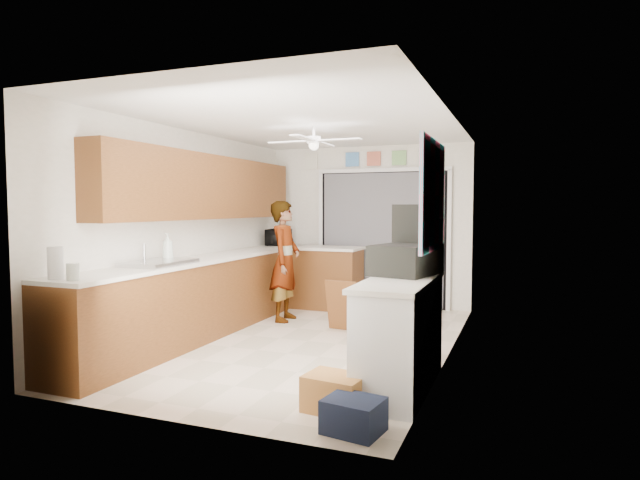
% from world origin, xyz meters
% --- Properties ---
extents(floor, '(5.00, 5.00, 0.00)m').
position_xyz_m(floor, '(0.00, 0.00, 0.00)').
color(floor, beige).
rests_on(floor, ground).
extents(ceiling, '(5.00, 5.00, 0.00)m').
position_xyz_m(ceiling, '(0.00, 0.00, 2.50)').
color(ceiling, white).
rests_on(ceiling, ground).
extents(wall_back, '(3.20, 0.00, 3.20)m').
position_xyz_m(wall_back, '(0.00, 2.50, 1.25)').
color(wall_back, white).
rests_on(wall_back, ground).
extents(wall_front, '(3.20, 0.00, 3.20)m').
position_xyz_m(wall_front, '(0.00, -2.50, 1.25)').
color(wall_front, white).
rests_on(wall_front, ground).
extents(wall_left, '(0.00, 5.00, 5.00)m').
position_xyz_m(wall_left, '(-1.60, 0.00, 1.25)').
color(wall_left, white).
rests_on(wall_left, ground).
extents(wall_right, '(0.00, 5.00, 5.00)m').
position_xyz_m(wall_right, '(1.60, 0.00, 1.25)').
color(wall_right, white).
rests_on(wall_right, ground).
extents(left_base_cabinets, '(0.60, 4.80, 0.90)m').
position_xyz_m(left_base_cabinets, '(-1.30, 0.00, 0.45)').
color(left_base_cabinets, brown).
rests_on(left_base_cabinets, floor).
extents(left_countertop, '(0.62, 4.80, 0.04)m').
position_xyz_m(left_countertop, '(-1.29, 0.00, 0.92)').
color(left_countertop, white).
rests_on(left_countertop, left_base_cabinets).
extents(upper_cabinets, '(0.32, 4.00, 0.80)m').
position_xyz_m(upper_cabinets, '(-1.44, 0.20, 1.80)').
color(upper_cabinets, brown).
rests_on(upper_cabinets, wall_left).
extents(sink_basin, '(0.50, 0.76, 0.06)m').
position_xyz_m(sink_basin, '(-1.29, -1.00, 0.95)').
color(sink_basin, silver).
rests_on(sink_basin, left_countertop).
extents(faucet, '(0.03, 0.03, 0.22)m').
position_xyz_m(faucet, '(-1.48, -1.00, 1.05)').
color(faucet, silver).
rests_on(faucet, left_countertop).
extents(peninsula_base, '(1.00, 0.60, 0.90)m').
position_xyz_m(peninsula_base, '(-0.50, 2.00, 0.45)').
color(peninsula_base, brown).
rests_on(peninsula_base, floor).
extents(peninsula_top, '(1.04, 0.64, 0.04)m').
position_xyz_m(peninsula_top, '(-0.50, 2.00, 0.92)').
color(peninsula_top, white).
rests_on(peninsula_top, peninsula_base).
extents(back_opening_recess, '(2.00, 0.06, 2.10)m').
position_xyz_m(back_opening_recess, '(0.25, 2.47, 1.05)').
color(back_opening_recess, black).
rests_on(back_opening_recess, wall_back).
extents(curtain_panel, '(1.90, 0.03, 2.05)m').
position_xyz_m(curtain_panel, '(0.25, 2.43, 1.05)').
color(curtain_panel, slate).
rests_on(curtain_panel, wall_back).
extents(door_trim_left, '(0.06, 0.04, 2.10)m').
position_xyz_m(door_trim_left, '(-0.77, 2.44, 1.05)').
color(door_trim_left, white).
rests_on(door_trim_left, wall_back).
extents(door_trim_right, '(0.06, 0.04, 2.10)m').
position_xyz_m(door_trim_right, '(1.27, 2.44, 1.05)').
color(door_trim_right, white).
rests_on(door_trim_right, wall_back).
extents(door_trim_head, '(2.10, 0.04, 0.06)m').
position_xyz_m(door_trim_head, '(0.25, 2.44, 2.12)').
color(door_trim_head, white).
rests_on(door_trim_head, wall_back).
extents(header_frame_1, '(0.22, 0.02, 0.22)m').
position_xyz_m(header_frame_1, '(-0.25, 2.47, 2.30)').
color(header_frame_1, '#4E8AD1').
rests_on(header_frame_1, wall_back).
extents(header_frame_2, '(0.22, 0.02, 0.22)m').
position_xyz_m(header_frame_2, '(0.10, 2.47, 2.30)').
color(header_frame_2, '#C6614A').
rests_on(header_frame_2, wall_back).
extents(header_frame_3, '(0.22, 0.02, 0.22)m').
position_xyz_m(header_frame_3, '(0.50, 2.47, 2.30)').
color(header_frame_3, '#7EB869').
rests_on(header_frame_3, wall_back).
extents(header_frame_4, '(0.22, 0.02, 0.22)m').
position_xyz_m(header_frame_4, '(0.90, 2.47, 2.30)').
color(header_frame_4, silver).
rests_on(header_frame_4, wall_back).
extents(route66_sign, '(0.22, 0.02, 0.26)m').
position_xyz_m(route66_sign, '(-0.95, 2.47, 2.30)').
color(route66_sign, silver).
rests_on(route66_sign, wall_back).
extents(right_counter_base, '(0.50, 1.40, 0.90)m').
position_xyz_m(right_counter_base, '(1.35, -1.20, 0.45)').
color(right_counter_base, white).
rests_on(right_counter_base, floor).
extents(right_counter_top, '(0.54, 1.44, 0.04)m').
position_xyz_m(right_counter_top, '(1.34, -1.20, 0.92)').
color(right_counter_top, white).
rests_on(right_counter_top, right_counter_base).
extents(abstract_painting, '(0.03, 1.15, 0.95)m').
position_xyz_m(abstract_painting, '(1.58, -1.00, 1.65)').
color(abstract_painting, '#F85B91').
rests_on(abstract_painting, wall_right).
extents(ceiling_fan, '(1.14, 1.14, 0.24)m').
position_xyz_m(ceiling_fan, '(0.00, 0.20, 2.32)').
color(ceiling_fan, white).
rests_on(ceiling_fan, ceiling).
extents(microwave, '(0.38, 0.51, 0.26)m').
position_xyz_m(microwave, '(-1.34, 2.04, 1.07)').
color(microwave, black).
rests_on(microwave, left_countertop).
extents(soap_bottle, '(0.13, 0.13, 0.32)m').
position_xyz_m(soap_bottle, '(-1.40, -0.70, 1.10)').
color(soap_bottle, silver).
rests_on(soap_bottle, left_countertop).
extents(jar_a, '(0.14, 0.14, 0.14)m').
position_xyz_m(jar_a, '(-1.19, -2.25, 1.01)').
color(jar_a, silver).
rests_on(jar_a, left_countertop).
extents(paper_towel_roll, '(0.14, 0.14, 0.28)m').
position_xyz_m(paper_towel_roll, '(-1.38, -2.25, 1.08)').
color(paper_towel_roll, white).
rests_on(paper_towel_roll, left_countertop).
extents(suitcase, '(0.61, 0.73, 0.27)m').
position_xyz_m(suitcase, '(1.32, -0.87, 1.08)').
color(suitcase, black).
rests_on(suitcase, right_counter_top).
extents(suitcase_rim, '(0.56, 0.67, 0.02)m').
position_xyz_m(suitcase_rim, '(1.32, -0.87, 0.97)').
color(suitcase_rim, yellow).
rests_on(suitcase_rim, suitcase).
extents(suitcase_lid, '(0.42, 0.13, 0.50)m').
position_xyz_m(suitcase_lid, '(1.32, -0.58, 1.33)').
color(suitcase_lid, black).
rests_on(suitcase_lid, suitcase).
extents(cardboard_box, '(0.48, 0.39, 0.28)m').
position_xyz_m(cardboard_box, '(1.00, -1.88, 0.14)').
color(cardboard_box, '#BD7E3B').
rests_on(cardboard_box, floor).
extents(navy_crate, '(0.43, 0.38, 0.23)m').
position_xyz_m(navy_crate, '(1.25, -2.20, 0.12)').
color(navy_crate, '#151D35').
rests_on(navy_crate, floor).
extents(cabinet_door_panel, '(0.45, 0.21, 0.64)m').
position_xyz_m(cabinet_door_panel, '(0.22, 0.62, 0.32)').
color(cabinet_door_panel, brown).
rests_on(cabinet_door_panel, floor).
extents(man, '(0.45, 0.63, 1.63)m').
position_xyz_m(man, '(-0.72, 0.94, 0.82)').
color(man, white).
rests_on(man, floor).
extents(dog, '(0.37, 0.53, 0.38)m').
position_xyz_m(dog, '(0.51, 0.50, 0.19)').
color(dog, black).
rests_on(dog, floor).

